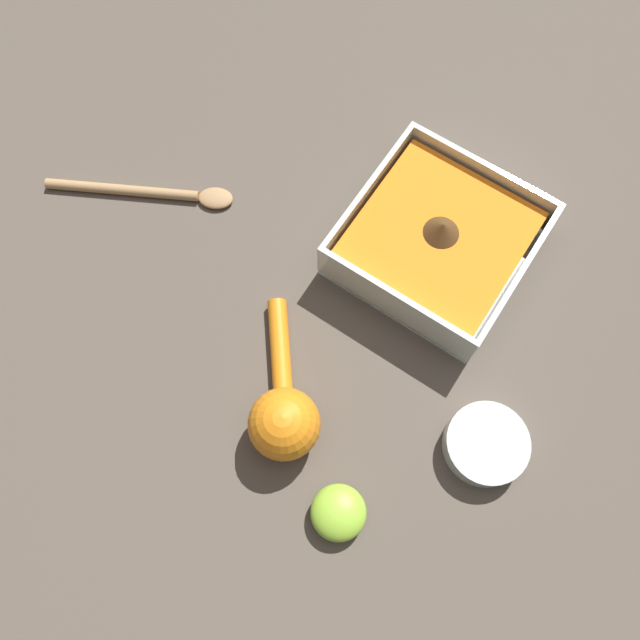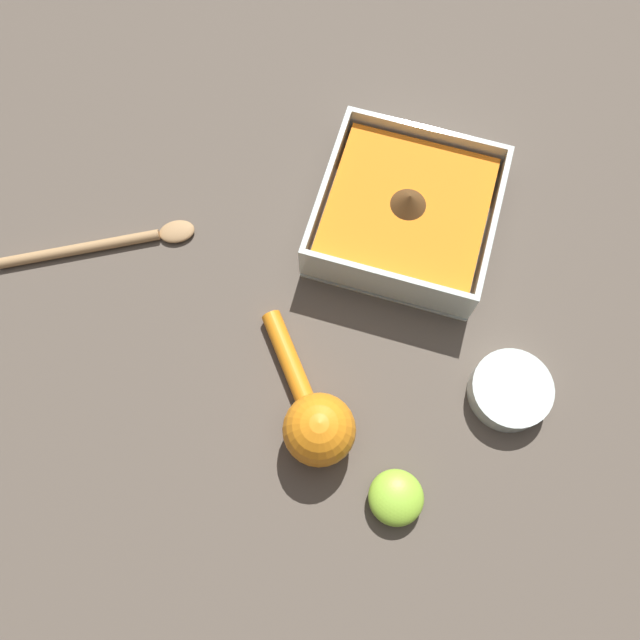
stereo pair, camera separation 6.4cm
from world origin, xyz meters
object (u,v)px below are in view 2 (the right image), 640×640
Objects in this scene: spice_bowl at (510,391)px; lemon_half at (396,498)px; lemon_squeezer at (316,421)px; square_dish at (405,215)px; wooden_spoon at (109,244)px.

spice_bowl is 0.16m from lemon_half.
lemon_squeezer is 2.76× the size of lemon_half.
lemon_half is (0.09, -0.05, -0.02)m from lemon_squeezer.
lemon_squeezer is at bearing -96.62° from square_dish.
spice_bowl is 0.46m from wooden_spoon.
lemon_half is 0.27× the size of wooden_spoon.
spice_bowl is at bearing -46.65° from square_dish.
lemon_half is at bearing 25.54° from lemon_squeezer.
lemon_squeezer is (-0.03, -0.25, 0.01)m from square_dish.
spice_bowl is 0.55× the size of lemon_squeezer.
square_dish is 0.30m from lemon_half.
square_dish is at bearing -7.23° from wooden_spoon.
lemon_half reaches higher than wooden_spoon.
square_dish is 0.93× the size of wooden_spoon.
lemon_half is at bearing -53.38° from wooden_spoon.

